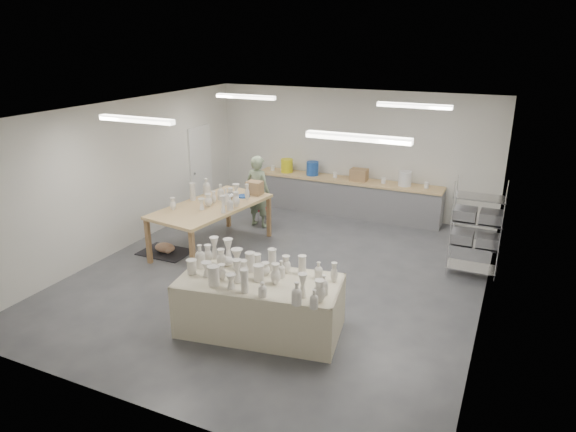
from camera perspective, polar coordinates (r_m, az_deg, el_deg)
The scene contains 9 objects.
room at distance 9.03m, azimuth -1.10°, elevation 5.82°, with size 8.00×8.02×3.00m.
back_counter at distance 12.64m, azimuth 6.44°, elevation 2.30°, with size 4.60×0.60×1.24m.
wire_shelf at distance 9.80m, azimuth 20.20°, elevation -1.28°, with size 0.88×0.48×1.80m.
drying_table at distance 7.68m, azimuth -3.22°, elevation -9.63°, with size 2.51×1.50×1.20m.
work_table at distance 10.53m, azimuth -7.93°, elevation 1.37°, with size 1.62×2.71×1.32m.
rug at distance 10.77m, azimuth -13.48°, elevation -3.93°, with size 1.00×0.70×0.02m, color black.
cat at distance 10.70m, azimuth -13.48°, elevation -3.46°, with size 0.47×0.35×0.19m.
potter at distance 11.72m, azimuth -3.33°, elevation 2.76°, with size 0.60×0.40×1.66m, color gray.
red_stool at distance 12.11m, azimuth -2.69°, elevation 0.66°, with size 0.45×0.45×0.33m.
Camera 1 is at (3.72, -7.82, 4.17)m, focal length 32.00 mm.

